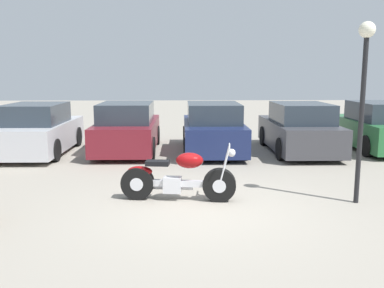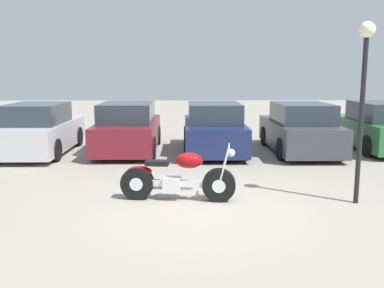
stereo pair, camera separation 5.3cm
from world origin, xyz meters
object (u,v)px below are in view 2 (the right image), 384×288
Objects in this scene: parked_car_navy at (214,130)px; parked_car_dark_grey at (300,130)px; lamp_post at (364,76)px; motorcycle at (177,178)px; parked_car_silver at (40,131)px; parked_car_maroon at (128,129)px; parked_car_green at (379,128)px.

parked_car_navy is 2.62m from parked_car_dark_grey.
motorcycle is at bearing 175.80° from lamp_post.
motorcycle is 6.11m from parked_car_dark_grey.
motorcycle is at bearing -101.75° from parked_car_navy.
parked_car_silver is 2.63m from parked_car_maroon.
parked_car_navy reaches higher than motorcycle.
parked_car_maroon is (-1.58, 5.14, 0.26)m from motorcycle.
parked_car_navy is at bearing -176.64° from parked_car_green.
parked_car_navy is 1.23× the size of lamp_post.
parked_car_silver is at bearing -178.40° from parked_car_navy.
motorcycle is at bearing -126.82° from parked_car_dark_grey.
parked_car_navy is at bearing -2.88° from parked_car_maroon.
parked_car_dark_grey is 1.23× the size of lamp_post.
lamp_post is (-0.30, -5.14, 1.66)m from parked_car_dark_grey.
parked_car_green is (10.48, 0.45, 0.00)m from parked_car_silver.
parked_car_silver is 1.23× the size of lamp_post.
parked_car_maroon is 2.62m from parked_car_navy.
parked_car_maroon is 1.00× the size of parked_car_dark_grey.
parked_car_silver is 10.49m from parked_car_green.
parked_car_silver is at bearing -177.52° from parked_car_green.
lamp_post is (3.36, -0.25, 1.92)m from motorcycle.
lamp_post reaches higher than parked_car_green.
parked_car_navy is (5.24, 0.15, 0.00)m from parked_car_silver.
parked_car_navy is 5.98m from lamp_post.
parked_car_green is at bearing 3.36° from parked_car_navy.
parked_car_navy is at bearing 78.25° from motorcycle.
lamp_post is (7.56, -5.11, 1.66)m from parked_car_silver.
parked_car_dark_grey is at bearing -2.72° from parked_car_maroon.
parked_car_silver is at bearing 130.81° from motorcycle.
parked_car_maroon is 5.24m from parked_car_dark_grey.
lamp_post reaches higher than parked_car_dark_grey.
parked_car_dark_grey reaches higher than motorcycle.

